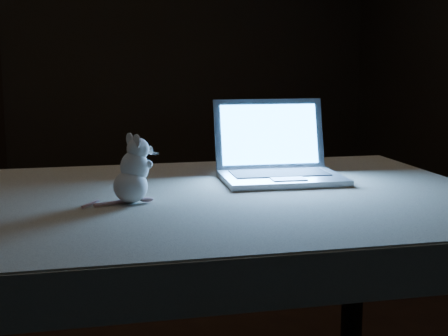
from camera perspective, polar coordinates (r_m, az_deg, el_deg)
name	(u,v)px	position (r m, az deg, el deg)	size (l,w,h in m)	color
back_wall	(85,40)	(4.75, -12.13, 10.91)	(4.50, 0.04, 2.60)	black
tablecloth	(196,211)	(1.80, -2.46, -3.80)	(1.63, 1.09, 0.11)	beige
laptop	(283,141)	(1.92, 5.17, 2.36)	(0.35, 0.31, 0.24)	#A9A8AC
plush_mouse	(130,169)	(1.65, -8.26, -0.08)	(0.13, 0.13, 0.17)	white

